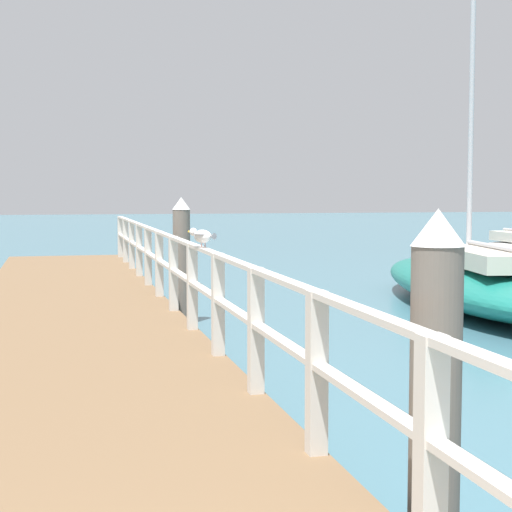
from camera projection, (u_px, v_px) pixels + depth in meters
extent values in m
cube|color=brown|center=(76.00, 331.00, 11.41)|extent=(2.88, 21.41, 0.49)
cube|color=beige|center=(431.00, 452.00, 3.67)|extent=(0.12, 0.12, 1.05)
cube|color=beige|center=(317.00, 373.00, 5.27)|extent=(0.12, 0.12, 1.05)
cube|color=beige|center=(256.00, 331.00, 6.87)|extent=(0.12, 0.12, 1.05)
cube|color=beige|center=(218.00, 304.00, 8.47)|extent=(0.12, 0.12, 1.05)
cube|color=beige|center=(192.00, 286.00, 10.07)|extent=(0.12, 0.12, 1.05)
cube|color=beige|center=(173.00, 274.00, 11.67)|extent=(0.12, 0.12, 1.05)
cube|color=beige|center=(159.00, 264.00, 13.27)|extent=(0.12, 0.12, 1.05)
cube|color=beige|center=(148.00, 256.00, 14.87)|extent=(0.12, 0.12, 1.05)
cube|color=beige|center=(139.00, 250.00, 16.47)|extent=(0.12, 0.12, 1.05)
cube|color=beige|center=(132.00, 245.00, 18.07)|extent=(0.12, 0.12, 1.05)
cube|color=beige|center=(125.00, 240.00, 19.67)|extent=(0.12, 0.12, 1.05)
cube|color=beige|center=(120.00, 237.00, 21.27)|extent=(0.12, 0.12, 1.05)
cube|color=beige|center=(173.00, 238.00, 11.63)|extent=(0.10, 19.81, 0.04)
cube|color=beige|center=(173.00, 270.00, 11.66)|extent=(0.10, 19.81, 0.04)
cylinder|color=#6B6056|center=(435.00, 419.00, 4.48)|extent=(0.28, 0.28, 1.87)
cone|color=white|center=(438.00, 227.00, 4.40)|extent=(0.29, 0.29, 0.20)
cylinder|color=#6B6056|center=(182.00, 267.00, 13.47)|extent=(0.28, 0.28, 1.87)
cone|color=white|center=(181.00, 203.00, 13.39)|extent=(0.29, 0.29, 0.20)
ellipsoid|color=white|center=(203.00, 236.00, 9.28)|extent=(0.24, 0.31, 0.15)
sphere|color=white|center=(193.00, 232.00, 9.41)|extent=(0.09, 0.09, 0.09)
cone|color=gold|center=(190.00, 232.00, 9.46)|extent=(0.04, 0.06, 0.02)
cone|color=#939399|center=(212.00, 236.00, 9.15)|extent=(0.10, 0.10, 0.07)
ellipsoid|color=#939399|center=(203.00, 234.00, 9.28)|extent=(0.26, 0.28, 0.04)
cylinder|color=tan|center=(202.00, 245.00, 9.26)|extent=(0.01, 0.01, 0.05)
cylinder|color=tan|center=(205.00, 245.00, 9.29)|extent=(0.01, 0.01, 0.05)
ellipsoid|color=#197266|center=(475.00, 284.00, 15.54)|extent=(3.89, 8.82, 0.86)
cylinder|color=#B2B2B7|center=(497.00, 247.00, 14.42)|extent=(0.57, 2.96, 0.08)
cube|color=beige|center=(496.00, 258.00, 14.48)|extent=(1.90, 3.26, 0.30)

